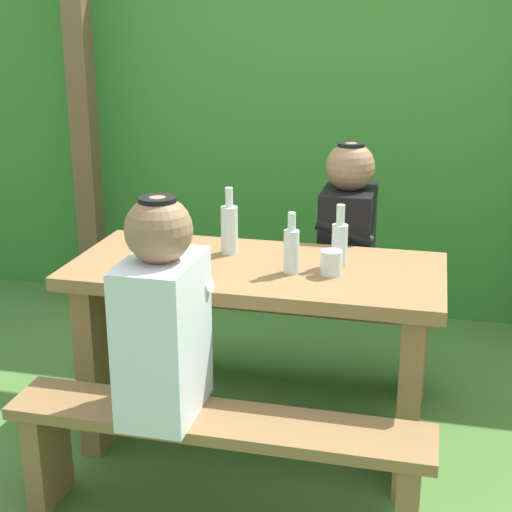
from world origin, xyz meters
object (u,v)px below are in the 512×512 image
(bench_near, at_px, (217,448))
(bottle_right, at_px, (229,228))
(person_white_shirt, at_px, (163,316))
(picnic_table, at_px, (256,324))
(bottle_center, at_px, (340,242))
(cell_phone, at_px, (168,265))
(drinking_glass, at_px, (331,263))
(bottle_left, at_px, (291,249))
(bench_far, at_px, (284,320))
(person_black_coat, at_px, (348,231))

(bench_near, bearing_deg, bottle_right, 101.45)
(person_white_shirt, bearing_deg, picnic_table, 72.64)
(bottle_center, bearing_deg, cell_phone, -165.34)
(drinking_glass, xyz_separation_m, bottle_left, (-0.14, -0.01, 0.05))
(cell_phone, bearing_deg, picnic_table, -16.59)
(bench_far, relative_size, bottle_center, 5.97)
(drinking_glass, bearing_deg, person_black_coat, 90.85)
(bench_far, bearing_deg, person_black_coat, -0.68)
(drinking_glass, distance_m, bottle_left, 0.15)
(person_white_shirt, bearing_deg, bench_far, 81.14)
(person_black_coat, distance_m, bottle_right, 0.61)
(bottle_center, bearing_deg, bottle_right, 173.63)
(picnic_table, height_order, bottle_right, bottle_right)
(cell_phone, bearing_deg, bottle_left, -28.35)
(bench_far, height_order, cell_phone, cell_phone)
(bottle_left, xyz_separation_m, cell_phone, (-0.46, -0.04, -0.09))
(bench_near, distance_m, cell_phone, 0.72)
(person_black_coat, relative_size, bottle_left, 3.17)
(bench_far, distance_m, person_black_coat, 0.53)
(drinking_glass, relative_size, bottle_right, 0.34)
(person_white_shirt, bearing_deg, person_black_coat, 67.56)
(drinking_glass, bearing_deg, bottle_center, 82.44)
(person_black_coat, height_order, bottle_right, person_black_coat)
(bottle_left, bearing_deg, bottle_center, 37.78)
(drinking_glass, xyz_separation_m, cell_phone, (-0.61, -0.05, -0.04))
(drinking_glass, xyz_separation_m, bottle_right, (-0.42, 0.16, 0.06))
(bottle_left, bearing_deg, drinking_glass, 5.60)
(person_white_shirt, relative_size, person_black_coat, 1.00)
(person_white_shirt, bearing_deg, bench_near, -1.11)
(picnic_table, distance_m, person_white_shirt, 0.62)
(bottle_right, relative_size, cell_phone, 1.89)
(picnic_table, relative_size, cell_phone, 10.00)
(bench_far, xyz_separation_m, drinking_glass, (0.29, -0.59, 0.50))
(picnic_table, bearing_deg, bottle_left, -20.86)
(picnic_table, height_order, bottle_left, bottle_left)
(person_black_coat, height_order, drinking_glass, person_black_coat)
(bench_near, distance_m, bottle_right, 0.88)
(bench_far, bearing_deg, person_white_shirt, -98.86)
(bench_far, bearing_deg, picnic_table, -90.00)
(person_black_coat, distance_m, drinking_glass, 0.59)
(bench_far, distance_m, bottle_right, 0.72)
(picnic_table, height_order, person_white_shirt, person_white_shirt)
(bench_far, height_order, drinking_glass, drinking_glass)
(bench_near, height_order, person_black_coat, person_black_coat)
(person_white_shirt, relative_size, drinking_glass, 8.00)
(bench_near, height_order, cell_phone, cell_phone)
(picnic_table, bearing_deg, bench_far, 90.00)
(bottle_right, bearing_deg, person_white_shirt, -93.08)
(picnic_table, distance_m, bench_near, 0.59)
(person_black_coat, relative_size, cell_phone, 5.14)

